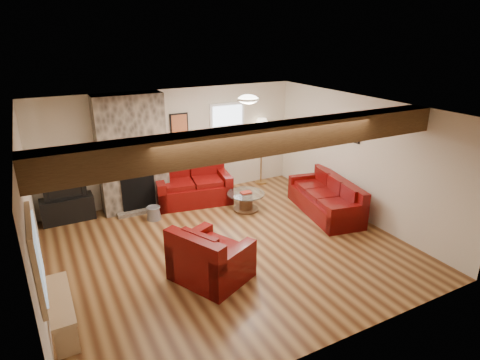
# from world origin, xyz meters

# --- Properties ---
(room) EXTENTS (8.00, 8.00, 8.00)m
(room) POSITION_xyz_m (0.00, 0.00, 1.25)
(room) COLOR #502B15
(room) RESTS_ON ground
(floor) EXTENTS (6.00, 6.00, 0.00)m
(floor) POSITION_xyz_m (0.00, 0.00, 0.00)
(floor) COLOR #502B15
(floor) RESTS_ON ground
(oak_beam) EXTENTS (6.00, 0.36, 0.38)m
(oak_beam) POSITION_xyz_m (0.00, -1.25, 2.31)
(oak_beam) COLOR #372210
(oak_beam) RESTS_ON room
(chimney_breast) EXTENTS (1.40, 0.67, 2.50)m
(chimney_breast) POSITION_xyz_m (-1.00, 2.49, 1.22)
(chimney_breast) COLOR #39332C
(chimney_breast) RESTS_ON floor
(back_window) EXTENTS (0.90, 0.08, 1.10)m
(back_window) POSITION_xyz_m (1.35, 2.71, 1.55)
(back_window) COLOR white
(back_window) RESTS_ON room
(hatch_window) EXTENTS (0.08, 1.00, 0.90)m
(hatch_window) POSITION_xyz_m (-2.96, -1.50, 1.45)
(hatch_window) COLOR tan
(hatch_window) RESTS_ON room
(ceiling_dome) EXTENTS (0.40, 0.40, 0.18)m
(ceiling_dome) POSITION_xyz_m (0.90, 0.90, 2.44)
(ceiling_dome) COLOR white
(ceiling_dome) RESTS_ON room
(artwork_back) EXTENTS (0.42, 0.06, 0.52)m
(artwork_back) POSITION_xyz_m (0.15, 2.71, 1.70)
(artwork_back) COLOR black
(artwork_back) RESTS_ON room
(artwork_right) EXTENTS (0.06, 0.55, 0.42)m
(artwork_right) POSITION_xyz_m (2.96, 0.30, 1.75)
(artwork_right) COLOR black
(artwork_right) RESTS_ON room
(sofa_three) EXTENTS (1.19, 2.11, 0.77)m
(sofa_three) POSITION_xyz_m (2.48, 0.35, 0.38)
(sofa_three) COLOR #4B0905
(sofa_three) RESTS_ON floor
(loveseat) EXTENTS (1.79, 1.22, 0.88)m
(loveseat) POSITION_xyz_m (0.22, 2.23, 0.44)
(loveseat) COLOR #4B0905
(loveseat) RESTS_ON floor
(armchair_red) EXTENTS (1.31, 1.38, 0.87)m
(armchair_red) POSITION_xyz_m (-0.64, -0.71, 0.44)
(armchair_red) COLOR #4B0905
(armchair_red) RESTS_ON floor
(coffee_table) EXTENTS (0.81, 0.81, 0.42)m
(coffee_table) POSITION_xyz_m (1.07, 1.26, 0.20)
(coffee_table) COLOR #442715
(coffee_table) RESTS_ON floor
(tv_cabinet) EXTENTS (1.01, 0.41, 0.51)m
(tv_cabinet) POSITION_xyz_m (-2.40, 2.53, 0.25)
(tv_cabinet) COLOR black
(tv_cabinet) RESTS_ON floor
(television) EXTENTS (0.80, 0.11, 0.46)m
(television) POSITION_xyz_m (-2.40, 2.53, 0.74)
(television) COLOR black
(television) RESTS_ON tv_cabinet
(floor_lamp) EXTENTS (0.43, 0.43, 1.67)m
(floor_lamp) POSITION_xyz_m (2.21, 2.55, 1.43)
(floor_lamp) COLOR #AA8147
(floor_lamp) RESTS_ON floor
(pine_bench) EXTENTS (0.29, 1.22, 0.46)m
(pine_bench) POSITION_xyz_m (-2.83, -0.85, 0.23)
(pine_bench) COLOR tan
(pine_bench) RESTS_ON floor
(coal_bucket) EXTENTS (0.30, 0.30, 0.28)m
(coal_bucket) POSITION_xyz_m (-0.84, 1.76, 0.14)
(coal_bucket) COLOR gray
(coal_bucket) RESTS_ON floor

